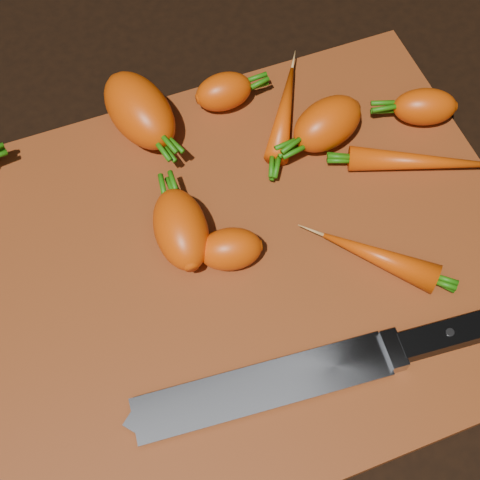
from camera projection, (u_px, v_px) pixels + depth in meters
name	position (u px, v px, depth m)	size (l,w,h in m)	color
ground	(244.00, 267.00, 0.61)	(2.00, 2.00, 0.01)	black
cutting_board	(244.00, 262.00, 0.60)	(0.50, 0.40, 0.01)	brown
carrot_1	(230.00, 249.00, 0.57)	(0.06, 0.04, 0.04)	#D6480B
carrot_2	(139.00, 110.00, 0.63)	(0.09, 0.05, 0.05)	#D6480B
carrot_3	(181.00, 229.00, 0.58)	(0.08, 0.05, 0.05)	#D6480B
carrot_4	(327.00, 124.00, 0.63)	(0.07, 0.05, 0.05)	#D6480B
carrot_5	(224.00, 92.00, 0.66)	(0.06, 0.04, 0.04)	#D6480B
carrot_6	(425.00, 107.00, 0.65)	(0.06, 0.04, 0.04)	#D6480B
carrot_7	(284.00, 112.00, 0.65)	(0.11, 0.02, 0.02)	#D6480B
carrot_8	(421.00, 162.00, 0.62)	(0.14, 0.02, 0.02)	#D6480B
carrot_9	(379.00, 257.00, 0.58)	(0.10, 0.03, 0.03)	#D6480B
knife	(288.00, 380.00, 0.53)	(0.34, 0.06, 0.02)	gray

